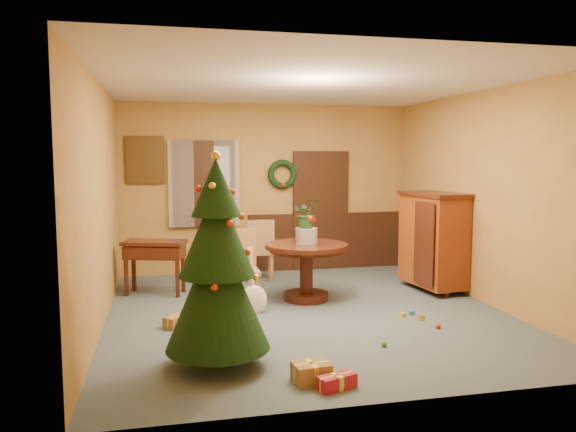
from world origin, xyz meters
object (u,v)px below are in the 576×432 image
object	(u,v)px
christmas_tree	(217,266)
writing_desk	(155,254)
dining_table	(306,261)
sideboard	(433,238)
chair_near	(241,265)

from	to	relation	value
christmas_tree	writing_desk	bearing A→B (deg)	101.46
dining_table	writing_desk	bearing A→B (deg)	158.67
writing_desk	sideboard	xyz separation A→B (m)	(4.07, -0.65, 0.20)
chair_near	writing_desk	xyz separation A→B (m)	(-1.15, 0.89, 0.04)
dining_table	sideboard	size ratio (longest dim) A/B	0.78
christmas_tree	sideboard	bearing A→B (deg)	35.05
chair_near	christmas_tree	world-z (taller)	christmas_tree
chair_near	sideboard	world-z (taller)	sideboard
chair_near	writing_desk	distance (m)	1.45
chair_near	dining_table	bearing A→B (deg)	4.83
dining_table	chair_near	world-z (taller)	chair_near
christmas_tree	writing_desk	size ratio (longest dim) A/B	2.10
christmas_tree	chair_near	bearing A→B (deg)	76.50
writing_desk	sideboard	bearing A→B (deg)	-9.12
sideboard	writing_desk	bearing A→B (deg)	170.88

